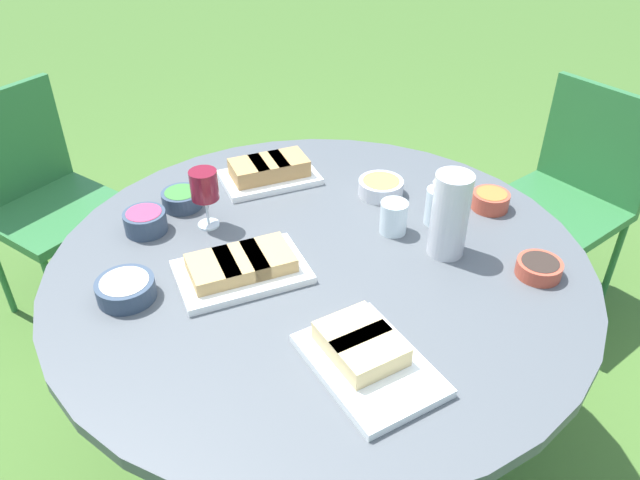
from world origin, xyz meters
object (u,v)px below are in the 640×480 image
(chair_far_back, at_px, (38,189))
(wine_glass, at_px, (204,187))
(dining_table, at_px, (320,288))
(chair_near_right, at_px, (572,187))
(water_pitcher, at_px, (450,215))

(chair_far_back, bearing_deg, wine_glass, 173.31)
(dining_table, height_order, wine_glass, wine_glass)
(chair_near_right, distance_m, water_pitcher, 1.03)
(chair_near_right, bearing_deg, water_pitcher, 80.25)
(chair_far_back, bearing_deg, chair_near_right, -148.32)
(chair_far_back, distance_m, water_pitcher, 1.61)
(chair_far_back, height_order, wine_glass, wine_glass)
(dining_table, height_order, chair_far_back, chair_far_back)
(dining_table, bearing_deg, chair_far_back, -3.70)
(chair_near_right, height_order, wine_glass, wine_glass)
(chair_near_right, relative_size, water_pitcher, 3.85)
(dining_table, height_order, chair_near_right, chair_near_right)
(dining_table, xyz_separation_m, water_pitcher, (-0.27, -0.20, 0.22))
(chair_far_back, relative_size, wine_glass, 5.16)
(water_pitcher, bearing_deg, chair_far_back, 4.14)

